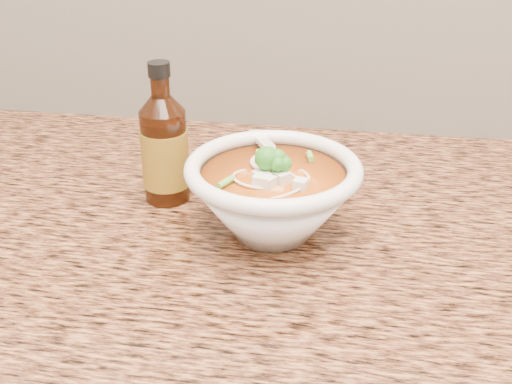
# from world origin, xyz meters

# --- Properties ---
(counter_slab) EXTENTS (4.00, 0.68, 0.04)m
(counter_slab) POSITION_xyz_m (0.00, 1.68, 0.88)
(counter_slab) COLOR #9A6238
(counter_slab) RESTS_ON cabinet
(soup_bowl) EXTENTS (0.20, 0.23, 0.11)m
(soup_bowl) POSITION_xyz_m (-0.15, 1.64, 0.95)
(soup_bowl) COLOR white
(soup_bowl) RESTS_ON counter_slab
(hot_sauce_bottle) EXTENTS (0.07, 0.07, 0.18)m
(hot_sauce_bottle) POSITION_xyz_m (-0.30, 1.70, 0.97)
(hot_sauce_bottle) COLOR #3D1908
(hot_sauce_bottle) RESTS_ON counter_slab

